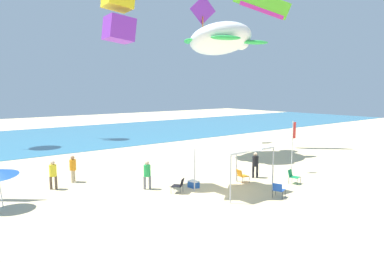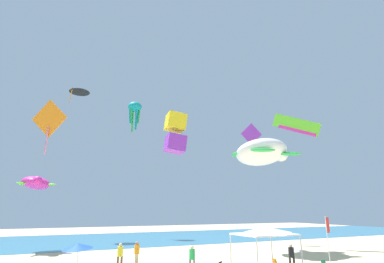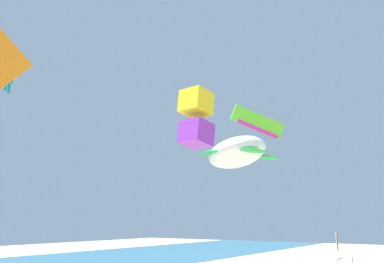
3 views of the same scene
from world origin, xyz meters
name	(u,v)px [view 3 (image 3 of 3)]	position (x,y,z in m)	size (l,w,h in m)	color
canopy_tent	(318,252)	(1.51, -0.32, 2.67)	(3.47, 2.88, 2.94)	#B7B7BC
banner_flag	(338,254)	(7.76, 0.33, 2.12)	(0.36, 0.06, 3.53)	silver
kite_parafoil_lime	(258,122)	(13.91, 8.58, 13.50)	(3.95, 4.16, 3.24)	#66D82D
kite_box_yellow	(196,118)	(-2.76, 4.57, 9.83)	(1.72, 1.58, 3.20)	yellow
kite_octopus_teal	(7,58)	(-0.63, 28.06, 19.68)	(2.16, 2.16, 4.80)	teal
kite_diamond_purple	(194,127)	(11.90, 14.61, 13.48)	(2.83, 0.81, 4.15)	purple
kite_turtle_white	(238,153)	(8.17, 7.78, 9.66)	(7.56, 6.99, 3.37)	white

